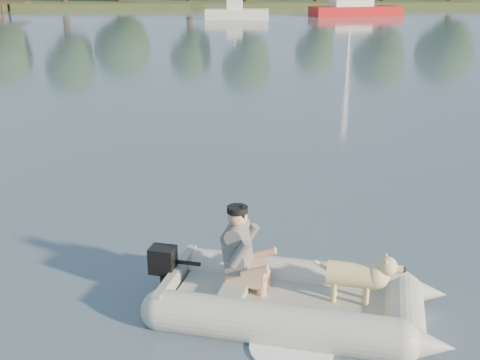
{
  "coord_description": "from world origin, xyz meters",
  "views": [
    {
      "loc": [
        -0.11,
        -6.53,
        3.74
      ],
      "look_at": [
        0.3,
        2.03,
        0.75
      ],
      "focal_mm": 45.0,
      "sensor_mm": 36.0,
      "label": 1
    }
  ],
  "objects_px": {
    "man": "(239,247)",
    "motorboat": "(237,6)",
    "dinghy": "(296,269)",
    "dog": "(351,279)",
    "sailboat": "(355,10)"
  },
  "relations": [
    {
      "from": "man",
      "to": "dog",
      "type": "distance_m",
      "value": 1.31
    },
    {
      "from": "motorboat",
      "to": "sailboat",
      "type": "xyz_separation_m",
      "value": [
        10.46,
        3.77,
        -0.52
      ]
    },
    {
      "from": "dinghy",
      "to": "man",
      "type": "distance_m",
      "value": 0.69
    },
    {
      "from": "dinghy",
      "to": "man",
      "type": "bearing_deg",
      "value": 175.76
    },
    {
      "from": "man",
      "to": "dog",
      "type": "xyz_separation_m",
      "value": [
        1.24,
        -0.36,
        -0.25
      ]
    },
    {
      "from": "dog",
      "to": "sailboat",
      "type": "relative_size",
      "value": 0.08
    },
    {
      "from": "dinghy",
      "to": "dog",
      "type": "height_order",
      "value": "dinghy"
    },
    {
      "from": "dinghy",
      "to": "motorboat",
      "type": "xyz_separation_m",
      "value": [
        1.23,
        44.04,
        0.44
      ]
    },
    {
      "from": "man",
      "to": "motorboat",
      "type": "xyz_separation_m",
      "value": [
        1.86,
        43.81,
        0.26
      ]
    },
    {
      "from": "sailboat",
      "to": "motorboat",
      "type": "bearing_deg",
      "value": -172.68
    },
    {
      "from": "dog",
      "to": "motorboat",
      "type": "height_order",
      "value": "motorboat"
    },
    {
      "from": "dog",
      "to": "dinghy",
      "type": "bearing_deg",
      "value": -175.43
    },
    {
      "from": "motorboat",
      "to": "man",
      "type": "bearing_deg",
      "value": -85.97
    },
    {
      "from": "dinghy",
      "to": "motorboat",
      "type": "relative_size",
      "value": 0.88
    },
    {
      "from": "man",
      "to": "motorboat",
      "type": "height_order",
      "value": "motorboat"
    }
  ]
}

